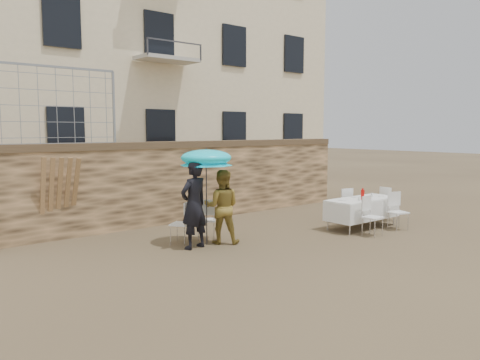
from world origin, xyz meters
TOP-DOWN VIEW (x-y plane):
  - ground at (0.00, 0.00)m, footprint 80.00×80.00m
  - stone_wall at (0.00, 5.00)m, footprint 13.00×0.50m
  - chain_link_fence at (-3.00, 5.00)m, footprint 3.20×0.06m
  - man_suit at (-0.91, 2.16)m, footprint 0.77×0.58m
  - woman_dress at (-0.16, 2.16)m, footprint 1.03×1.01m
  - umbrella at (-0.51, 2.26)m, footprint 1.17×1.17m
  - couple_chair_left at (-0.91, 2.71)m, footprint 0.67×0.67m
  - couple_chair_right at (-0.21, 2.71)m, footprint 0.67×0.67m
  - banquet_table at (3.71, 1.20)m, footprint 2.10×0.85m
  - soda_bottle at (3.51, 1.05)m, footprint 0.09×0.09m
  - table_chair_front_left at (3.11, 0.45)m, footprint 0.52×0.52m
  - table_chair_front_right at (4.21, 0.45)m, footprint 0.61×0.61m
  - table_chair_back at (3.91, 2.00)m, footprint 0.56×0.56m
  - table_chair_side at (5.11, 1.30)m, footprint 0.54×0.54m
  - wood_planks at (-3.00, 4.68)m, footprint 0.70×0.20m

SIDE VIEW (x-z plane):
  - ground at x=0.00m, z-range 0.00..0.00m
  - couple_chair_left at x=-0.91m, z-range 0.00..0.96m
  - couple_chair_right at x=-0.21m, z-range 0.00..0.96m
  - table_chair_front_left at x=3.11m, z-range 0.00..0.96m
  - table_chair_front_right at x=4.21m, z-range 0.00..0.96m
  - table_chair_back at x=3.91m, z-range 0.00..0.96m
  - table_chair_side at x=5.11m, z-range 0.00..0.96m
  - banquet_table at x=3.71m, z-range 0.34..1.12m
  - woman_dress at x=-0.16m, z-range 0.00..1.67m
  - soda_bottle at x=3.51m, z-range 0.77..1.04m
  - man_suit at x=-0.91m, z-range 0.00..1.92m
  - wood_planks at x=-3.00m, z-range 0.00..2.00m
  - stone_wall at x=0.00m, z-range 0.00..2.20m
  - umbrella at x=-0.51m, z-range 0.89..2.89m
  - chain_link_fence at x=-3.00m, z-range 2.20..4.00m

